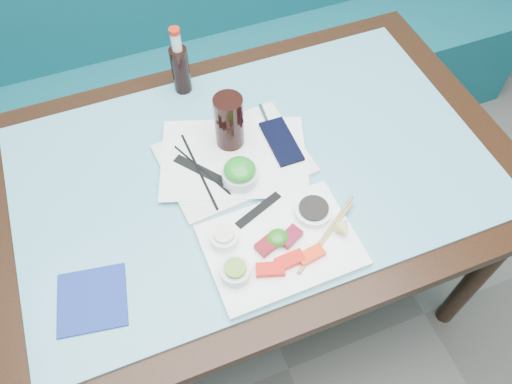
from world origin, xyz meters
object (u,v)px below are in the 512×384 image
object	(u,v)px
seaweed_bowl	(240,176)
blue_napkin	(92,300)
dining_table	(253,187)
cola_bottle_body	(181,70)
booth_bench	(180,73)
serving_tray	(234,159)
sashimi_plate	(281,246)
cola_glass	(229,122)

from	to	relation	value
seaweed_bowl	blue_napkin	bearing A→B (deg)	-156.74
dining_table	cola_bottle_body	bearing A→B (deg)	103.83
booth_bench	cola_bottle_body	bearing A→B (deg)	-99.73
seaweed_bowl	blue_napkin	xyz separation A→B (m)	(-0.41, -0.18, -0.03)
booth_bench	seaweed_bowl	bearing A→B (deg)	-93.13
serving_tray	blue_napkin	size ratio (longest dim) A/B	2.44
booth_bench	sashimi_plate	world-z (taller)	booth_bench
serving_tray	cola_glass	bearing A→B (deg)	74.32
serving_tray	cola_bottle_body	bearing A→B (deg)	93.33
serving_tray	cola_bottle_body	xyz separation A→B (m)	(-0.05, 0.31, 0.07)
seaweed_bowl	cola_glass	bearing A→B (deg)	81.25
booth_bench	sashimi_plate	size ratio (longest dim) A/B	8.62
booth_bench	serving_tray	bearing A→B (deg)	-92.71
cola_bottle_body	sashimi_plate	bearing A→B (deg)	-84.08
cola_glass	cola_bottle_body	world-z (taller)	cola_glass
booth_bench	sashimi_plate	bearing A→B (deg)	-91.25
dining_table	blue_napkin	world-z (taller)	blue_napkin
booth_bench	cola_glass	xyz separation A→B (m)	(-0.03, -0.75, 0.47)
serving_tray	seaweed_bowl	bearing A→B (deg)	-102.97
booth_bench	cola_glass	bearing A→B (deg)	-92.14
sashimi_plate	cola_bottle_body	distance (m)	0.60
sashimi_plate	seaweed_bowl	xyz separation A→B (m)	(-0.02, 0.21, 0.02)
cola_bottle_body	cola_glass	bearing A→B (deg)	-77.25
dining_table	cola_glass	xyz separation A→B (m)	(-0.03, 0.09, 0.18)
seaweed_bowl	cola_glass	distance (m)	0.14
booth_bench	serving_tray	distance (m)	0.89
serving_tray	cola_glass	world-z (taller)	cola_glass
seaweed_bowl	cola_glass	xyz separation A→B (m)	(0.02, 0.13, 0.06)
serving_tray	blue_napkin	bearing A→B (deg)	-154.55
sashimi_plate	cola_bottle_body	world-z (taller)	cola_bottle_body
serving_tray	cola_bottle_body	size ratio (longest dim) A/B	2.52
serving_tray	sashimi_plate	bearing A→B (deg)	-92.49
sashimi_plate	cola_bottle_body	xyz separation A→B (m)	(-0.06, 0.59, 0.06)
serving_tray	booth_bench	bearing A→B (deg)	81.92
dining_table	sashimi_plate	bearing A→B (deg)	-95.49
seaweed_bowl	blue_napkin	world-z (taller)	seaweed_bowl
seaweed_bowl	serving_tray	bearing A→B (deg)	82.41
serving_tray	cola_glass	distance (m)	0.10
dining_table	sashimi_plate	xyz separation A→B (m)	(-0.02, -0.25, 0.10)
cola_bottle_body	blue_napkin	size ratio (longest dim) A/B	0.97
dining_table	sashimi_plate	distance (m)	0.27
cola_glass	cola_bottle_body	xyz separation A→B (m)	(-0.06, 0.25, -0.02)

